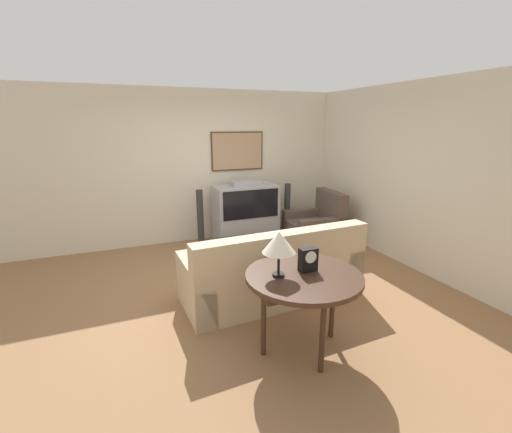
% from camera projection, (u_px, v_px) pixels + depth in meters
% --- Properties ---
extents(ground_plane, '(12.00, 12.00, 0.00)m').
position_uv_depth(ground_plane, '(240.00, 285.00, 4.63)').
color(ground_plane, '#8E6642').
extents(wall_back, '(12.00, 0.10, 2.70)m').
position_uv_depth(wall_back, '(200.00, 167.00, 6.18)').
color(wall_back, beige).
rests_on(wall_back, ground_plane).
extents(wall_right, '(0.06, 12.00, 2.70)m').
position_uv_depth(wall_right, '(401.00, 175.00, 5.23)').
color(wall_right, beige).
rests_on(wall_right, ground_plane).
extents(area_rug, '(2.16, 1.74, 0.01)m').
position_uv_depth(area_rug, '(256.00, 263.00, 5.34)').
color(area_rug, '#99704C').
rests_on(area_rug, ground_plane).
extents(tv, '(1.13, 0.59, 1.13)m').
position_uv_depth(tv, '(245.00, 213.00, 6.24)').
color(tv, '#9E9EA3').
rests_on(tv, ground_plane).
extents(couch, '(2.21, 0.97, 0.93)m').
position_uv_depth(couch, '(274.00, 273.00, 4.20)').
color(couch, '#CCB289').
rests_on(couch, ground_plane).
extents(armchair, '(0.94, 0.93, 0.92)m').
position_uv_depth(armchair, '(316.00, 226.00, 6.28)').
color(armchair, brown).
rests_on(armchair, ground_plane).
extents(coffee_table, '(1.03, 0.55, 0.40)m').
position_uv_depth(coffee_table, '(253.00, 242.00, 5.24)').
color(coffee_table, '#3D2619').
rests_on(coffee_table, ground_plane).
extents(console_table, '(1.07, 1.07, 0.78)m').
position_uv_depth(console_table, '(304.00, 281.00, 3.13)').
color(console_table, '#3D2619').
rests_on(console_table, ground_plane).
extents(table_lamp, '(0.30, 0.30, 0.42)m').
position_uv_depth(table_lamp, '(279.00, 243.00, 2.99)').
color(table_lamp, black).
rests_on(table_lamp, console_table).
extents(mantel_clock, '(0.17, 0.10, 0.22)m').
position_uv_depth(mantel_clock, '(308.00, 259.00, 3.15)').
color(mantel_clock, black).
rests_on(mantel_clock, console_table).
extents(remote, '(0.11, 0.16, 0.02)m').
position_uv_depth(remote, '(240.00, 242.00, 5.07)').
color(remote, black).
rests_on(remote, coffee_table).
extents(speaker_tower_left, '(0.19, 0.19, 1.02)m').
position_uv_depth(speaker_tower_left, '(200.00, 220.00, 5.94)').
color(speaker_tower_left, black).
rests_on(speaker_tower_left, ground_plane).
extents(speaker_tower_right, '(0.19, 0.19, 1.02)m').
position_uv_depth(speaker_tower_right, '(287.00, 211.00, 6.55)').
color(speaker_tower_right, black).
rests_on(speaker_tower_right, ground_plane).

